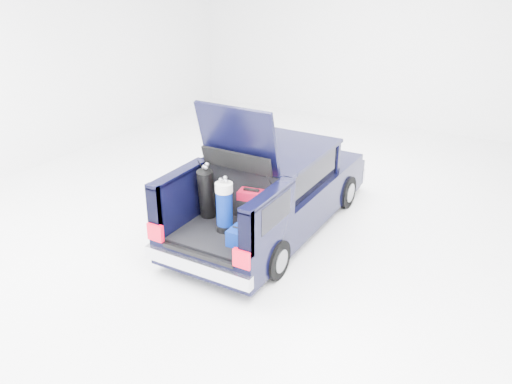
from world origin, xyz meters
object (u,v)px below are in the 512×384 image
Objects in this scene: blue_golf_bag at (224,207)px; blue_duffel at (246,238)px; car at (274,191)px; red_suitcase at (251,209)px; black_golf_bag at (207,194)px.

blue_golf_bag is 0.63m from blue_duffel.
car is 1.26m from red_suitcase.
black_golf_bag is 0.53m from blue_golf_bag.
black_golf_bag is at bearing 153.07° from blue_duffel.
car is at bearing 51.71° from black_golf_bag.
black_golf_bag is (-0.50, -1.28, 0.34)m from car.
red_suitcase is 0.71× the size of blue_golf_bag.
red_suitcase is (0.26, -1.21, 0.22)m from car.
red_suitcase is 0.43m from blue_golf_bag.
car is 1.55m from blue_golf_bag.
car reaches higher than blue_duffel.
black_golf_bag reaches higher than blue_duffel.
red_suitcase is 1.22× the size of blue_duffel.
blue_duffel is at bearing -10.92° from blue_golf_bag.
car is 1.42m from black_golf_bag.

